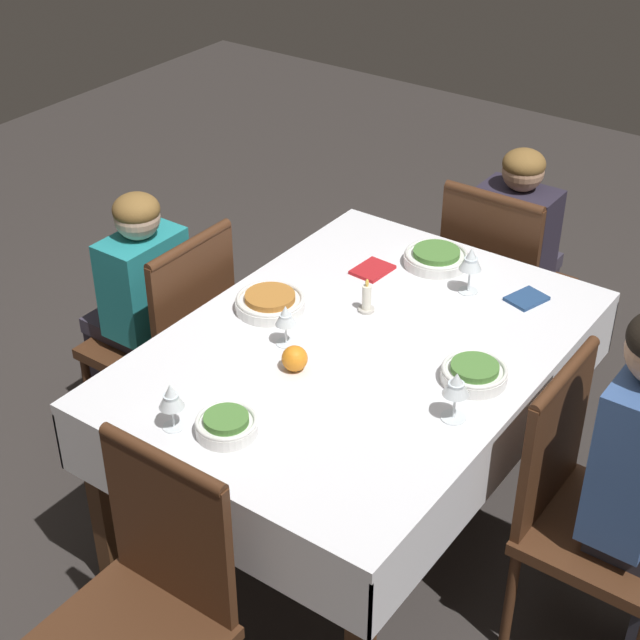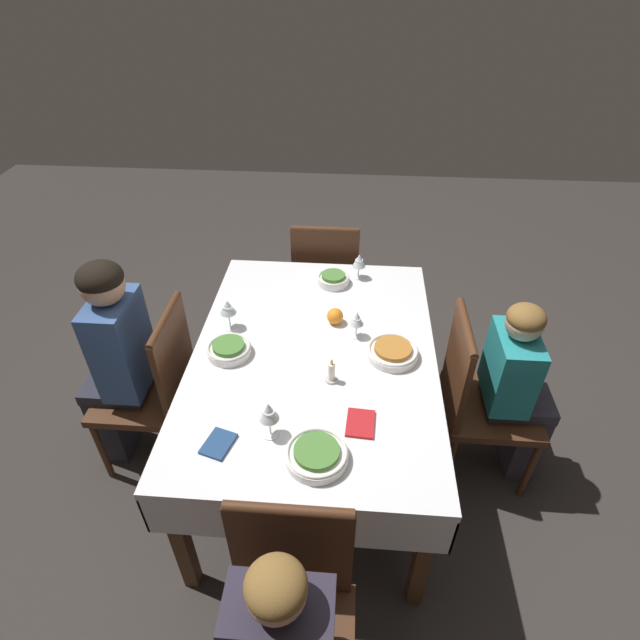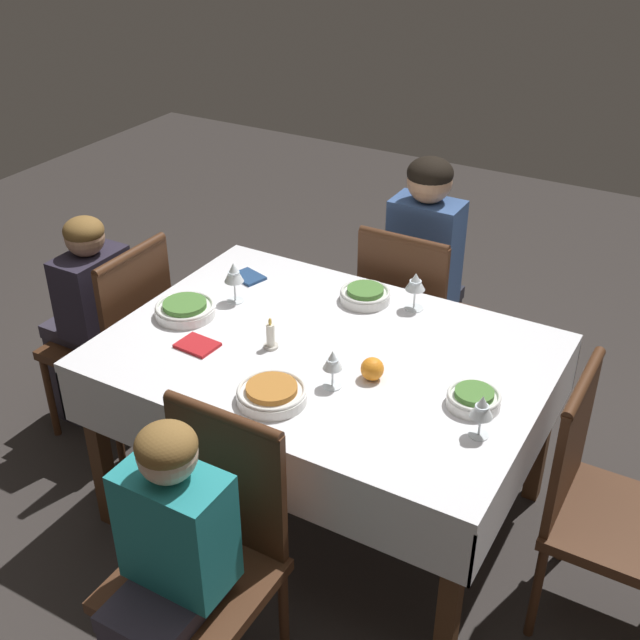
% 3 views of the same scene
% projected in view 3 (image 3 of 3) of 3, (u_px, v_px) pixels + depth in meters
% --- Properties ---
extents(ground_plane, '(8.00, 8.00, 0.00)m').
position_uv_depth(ground_plane, '(325.00, 506.00, 3.20)').
color(ground_plane, '#332D2B').
extents(dining_table, '(1.52, 1.09, 0.75)m').
position_uv_depth(dining_table, '(326.00, 368.00, 2.86)').
color(dining_table, silver).
rests_on(dining_table, ground_plane).
extents(chair_north, '(0.43, 0.44, 0.92)m').
position_uv_depth(chair_north, '(411.00, 312.00, 3.53)').
color(chair_north, '#472816').
rests_on(chair_north, ground_plane).
extents(chair_south, '(0.43, 0.44, 0.92)m').
position_uv_depth(chair_south, '(206.00, 548.00, 2.34)').
color(chair_south, '#472816').
rests_on(chair_south, ground_plane).
extents(chair_west, '(0.44, 0.43, 0.92)m').
position_uv_depth(chair_west, '(118.00, 335.00, 3.36)').
color(chair_west, '#472816').
rests_on(chair_west, ground_plane).
extents(chair_east, '(0.44, 0.43, 0.92)m').
position_uv_depth(chair_east, '(603.00, 499.00, 2.52)').
color(chair_east, '#472816').
rests_on(chair_east, ground_plane).
extents(person_adult_denim, '(0.30, 0.34, 1.18)m').
position_uv_depth(person_adult_denim, '(428.00, 265.00, 3.56)').
color(person_adult_denim, '#282833').
rests_on(person_adult_denim, ground_plane).
extents(person_child_teal, '(0.30, 0.33, 1.02)m').
position_uv_depth(person_child_teal, '(166.00, 574.00, 2.19)').
color(person_child_teal, '#383342').
rests_on(person_child_teal, ground_plane).
extents(person_child_dark, '(0.33, 0.30, 1.01)m').
position_uv_depth(person_child_dark, '(86.00, 314.00, 3.41)').
color(person_child_dark, '#383342').
rests_on(person_child_dark, ground_plane).
extents(bowl_north, '(0.20, 0.20, 0.06)m').
position_uv_depth(bowl_north, '(365.00, 295.00, 3.10)').
color(bowl_north, white).
rests_on(bowl_north, dining_table).
extents(wine_glass_north, '(0.08, 0.08, 0.15)m').
position_uv_depth(wine_glass_north, '(415.00, 283.00, 3.00)').
color(wine_glass_north, white).
rests_on(wine_glass_north, dining_table).
extents(bowl_south, '(0.23, 0.23, 0.06)m').
position_uv_depth(bowl_south, '(271.00, 393.00, 2.54)').
color(bowl_south, white).
rests_on(bowl_south, dining_table).
extents(wine_glass_south, '(0.06, 0.06, 0.14)m').
position_uv_depth(wine_glass_south, '(333.00, 361.00, 2.57)').
color(wine_glass_south, white).
rests_on(wine_glass_south, dining_table).
extents(bowl_west, '(0.23, 0.23, 0.06)m').
position_uv_depth(bowl_west, '(185.00, 309.00, 3.00)').
color(bowl_west, white).
rests_on(bowl_west, dining_table).
extents(wine_glass_west, '(0.08, 0.08, 0.17)m').
position_uv_depth(wine_glass_west, '(234.00, 274.00, 3.05)').
color(wine_glass_west, white).
rests_on(wine_glass_west, dining_table).
extents(bowl_east, '(0.17, 0.17, 0.06)m').
position_uv_depth(bowl_east, '(474.00, 398.00, 2.52)').
color(bowl_east, white).
rests_on(bowl_east, dining_table).
extents(wine_glass_east, '(0.07, 0.07, 0.14)m').
position_uv_depth(wine_glass_east, '(482.00, 408.00, 2.35)').
color(wine_glass_east, white).
rests_on(wine_glass_east, dining_table).
extents(candle_centerpiece, '(0.05, 0.05, 0.12)m').
position_uv_depth(candle_centerpiece, '(271.00, 337.00, 2.80)').
color(candle_centerpiece, beige).
rests_on(candle_centerpiece, dining_table).
extents(orange_fruit, '(0.08, 0.08, 0.08)m').
position_uv_depth(orange_fruit, '(372.00, 369.00, 2.64)').
color(orange_fruit, orange).
rests_on(orange_fruit, dining_table).
extents(napkin_red_folded, '(0.14, 0.12, 0.01)m').
position_uv_depth(napkin_red_folded, '(197.00, 345.00, 2.82)').
color(napkin_red_folded, red).
rests_on(napkin_red_folded, dining_table).
extents(napkin_spare_side, '(0.15, 0.13, 0.01)m').
position_uv_depth(napkin_spare_side, '(248.00, 277.00, 3.27)').
color(napkin_spare_side, navy).
rests_on(napkin_spare_side, dining_table).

